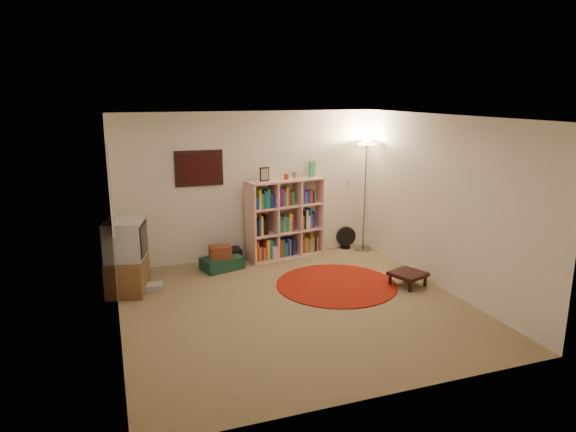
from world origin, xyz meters
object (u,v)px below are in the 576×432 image
Objects in this scene: bookshelf at (284,220)px; floor_fan at (346,238)px; tv_stand at (127,258)px; suitcase at (222,263)px; floor_lamp at (366,159)px; side_table at (408,274)px.

bookshelf is 1.30m from floor_fan.
suitcase is (1.47, 0.49, -0.41)m from tv_stand.
floor_lamp is 2.36m from side_table.
side_table is at bearing -96.83° from floor_lamp.
tv_stand is (-2.64, -0.79, -0.15)m from bookshelf.
floor_lamp is at bearing -11.68° from suitcase.
floor_lamp reaches higher than tv_stand.
tv_stand is at bearing -170.59° from floor_lamp.
suitcase is at bearing -167.11° from floor_fan.
side_table is (-0.22, -1.83, -1.48)m from floor_lamp.
bookshelf is at bearing 30.45° from tv_stand.
floor_lamp is at bearing 23.19° from tv_stand.
side_table reaches higher than suitcase.
suitcase is at bearing -176.06° from bookshelf.
tv_stand is 1.60m from suitcase.
suitcase is at bearing 146.16° from side_table.
suitcase is 1.23× the size of side_table.
floor_lamp is at bearing 83.17° from side_table.
floor_fan is 2.00m from side_table.
floor_lamp is 4.34m from tv_stand.
floor_fan is at bearing 91.39° from side_table.
floor_lamp reaches higher than side_table.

